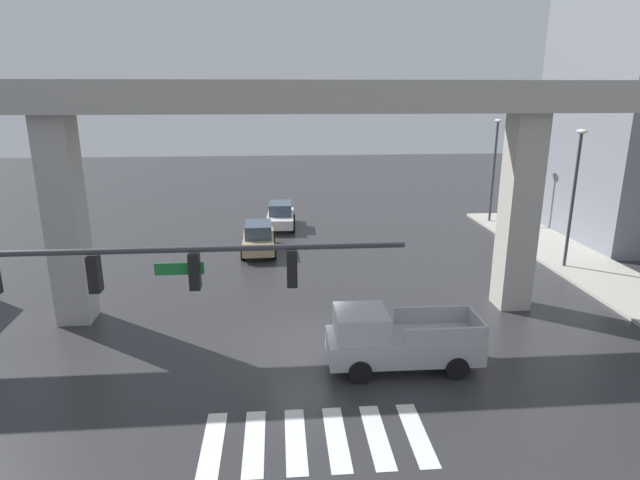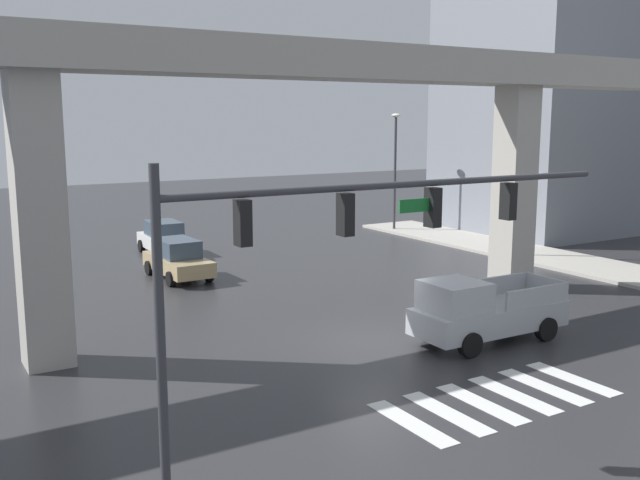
# 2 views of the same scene
# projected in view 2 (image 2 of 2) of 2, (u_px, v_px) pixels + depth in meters

# --- Properties ---
(ground_plane) EXTENTS (120.00, 120.00, 0.00)m
(ground_plane) POSITION_uv_depth(u_px,v_px,m) (372.00, 342.00, 22.50)
(ground_plane) COLOR #2D2D30
(crosswalk_stripes) EXTENTS (6.05, 2.80, 0.01)m
(crosswalk_stripes) POSITION_uv_depth(u_px,v_px,m) (498.00, 399.00, 17.88)
(crosswalk_stripes) COLOR silver
(crosswalk_stripes) RESTS_ON ground
(elevated_overpass) EXTENTS (52.80, 2.18, 9.41)m
(elevated_overpass) POSITION_uv_depth(u_px,v_px,m) (322.00, 85.00, 23.71)
(elevated_overpass) COLOR #ADA89E
(elevated_overpass) RESTS_ON ground
(sidewalk_east) EXTENTS (4.00, 36.00, 0.15)m
(sidewalk_east) POSITION_uv_depth(u_px,v_px,m) (627.00, 274.00, 31.97)
(sidewalk_east) COLOR #ADA89E
(sidewalk_east) RESTS_ON ground
(pickup_truck) EXTENTS (5.12, 2.12, 2.08)m
(pickup_truck) POSITION_uv_depth(u_px,v_px,m) (482.00, 312.00, 22.28)
(pickup_truck) COLOR #A8AAAF
(pickup_truck) RESTS_ON ground
(sedan_white) EXTENTS (2.09, 4.36, 1.72)m
(sedan_white) POSITION_uv_depth(u_px,v_px,m) (164.00, 238.00, 36.79)
(sedan_white) COLOR silver
(sedan_white) RESTS_ON ground
(sedan_tan) EXTENTS (2.04, 4.34, 1.72)m
(sedan_tan) POSITION_uv_depth(u_px,v_px,m) (178.00, 259.00, 31.34)
(sedan_tan) COLOR tan
(sedan_tan) RESTS_ON ground
(traffic_signal_mast) EXTENTS (10.89, 0.32, 6.20)m
(traffic_signal_mast) POSITION_uv_depth(u_px,v_px,m) (339.00, 235.00, 13.95)
(traffic_signal_mast) COLOR #38383D
(traffic_signal_mast) RESTS_ON ground
(street_lamp_mid_block) EXTENTS (0.44, 0.70, 7.24)m
(street_lamp_mid_block) POSITION_uv_depth(u_px,v_px,m) (518.00, 167.00, 35.34)
(street_lamp_mid_block) COLOR #38383D
(street_lamp_mid_block) RESTS_ON ground
(street_lamp_far_north) EXTENTS (0.44, 0.70, 7.24)m
(street_lamp_far_north) POSITION_uv_depth(u_px,v_px,m) (395.00, 158.00, 43.86)
(street_lamp_far_north) COLOR #38383D
(street_lamp_far_north) RESTS_ON ground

